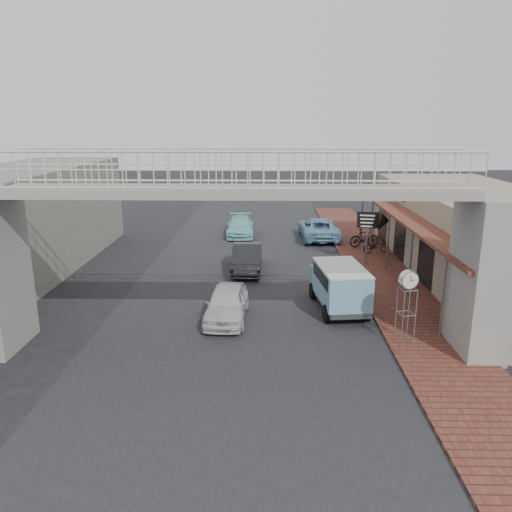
{
  "coord_description": "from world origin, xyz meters",
  "views": [
    {
      "loc": [
        1.01,
        -18.9,
        7.12
      ],
      "look_at": [
        0.53,
        0.93,
        1.8
      ],
      "focal_mm": 35.0,
      "sensor_mm": 36.0,
      "label": 1
    }
  ],
  "objects_px": {
    "angkot_curb": "(318,228)",
    "motorcycle_far": "(364,238)",
    "angkot_van": "(340,282)",
    "motorcycle_near": "(376,246)",
    "dark_sedan": "(247,258)",
    "street_clock": "(408,283)",
    "white_hatchback": "(227,303)",
    "angkot_far": "(240,226)",
    "arrow_sign": "(382,221)"
  },
  "relations": [
    {
      "from": "dark_sedan",
      "to": "motorcycle_far",
      "type": "bearing_deg",
      "value": 35.53
    },
    {
      "from": "angkot_far",
      "to": "motorcycle_far",
      "type": "relative_size",
      "value": 2.3
    },
    {
      "from": "motorcycle_far",
      "to": "street_clock",
      "type": "bearing_deg",
      "value": 162.07
    },
    {
      "from": "motorcycle_far",
      "to": "arrow_sign",
      "type": "xyz_separation_m",
      "value": [
        0.08,
        -3.8,
        1.72
      ]
    },
    {
      "from": "angkot_far",
      "to": "motorcycle_near",
      "type": "relative_size",
      "value": 2.69
    },
    {
      "from": "angkot_curb",
      "to": "angkot_van",
      "type": "height_order",
      "value": "angkot_van"
    },
    {
      "from": "angkot_van",
      "to": "motorcycle_near",
      "type": "xyz_separation_m",
      "value": [
        3.24,
        8.49,
        -0.65
      ]
    },
    {
      "from": "white_hatchback",
      "to": "angkot_van",
      "type": "height_order",
      "value": "angkot_van"
    },
    {
      "from": "angkot_curb",
      "to": "street_clock",
      "type": "distance_m",
      "value": 15.71
    },
    {
      "from": "motorcycle_far",
      "to": "street_clock",
      "type": "distance_m",
      "value": 13.26
    },
    {
      "from": "angkot_curb",
      "to": "angkot_far",
      "type": "height_order",
      "value": "angkot_curb"
    },
    {
      "from": "angkot_far",
      "to": "motorcycle_near",
      "type": "height_order",
      "value": "angkot_far"
    },
    {
      "from": "motorcycle_far",
      "to": "arrow_sign",
      "type": "height_order",
      "value": "arrow_sign"
    },
    {
      "from": "street_clock",
      "to": "arrow_sign",
      "type": "relative_size",
      "value": 0.89
    },
    {
      "from": "white_hatchback",
      "to": "arrow_sign",
      "type": "relative_size",
      "value": 1.3
    },
    {
      "from": "dark_sedan",
      "to": "angkot_curb",
      "type": "xyz_separation_m",
      "value": [
        4.2,
        7.2,
        0.01
      ]
    },
    {
      "from": "motorcycle_near",
      "to": "arrow_sign",
      "type": "relative_size",
      "value": 0.55
    },
    {
      "from": "angkot_curb",
      "to": "motorcycle_far",
      "type": "height_order",
      "value": "angkot_curb"
    },
    {
      "from": "angkot_curb",
      "to": "angkot_van",
      "type": "xyz_separation_m",
      "value": [
        -0.39,
        -12.35,
        0.48
      ]
    },
    {
      "from": "white_hatchback",
      "to": "angkot_far",
      "type": "relative_size",
      "value": 0.88
    },
    {
      "from": "angkot_curb",
      "to": "motorcycle_near",
      "type": "relative_size",
      "value": 3.15
    },
    {
      "from": "angkot_curb",
      "to": "angkot_far",
      "type": "relative_size",
      "value": 1.17
    },
    {
      "from": "white_hatchback",
      "to": "motorcycle_near",
      "type": "xyz_separation_m",
      "value": [
        7.54,
        9.58,
        -0.12
      ]
    },
    {
      "from": "motorcycle_near",
      "to": "arrow_sign",
      "type": "distance_m",
      "value": 3.06
    },
    {
      "from": "dark_sedan",
      "to": "arrow_sign",
      "type": "bearing_deg",
      "value": 7.99
    },
    {
      "from": "dark_sedan",
      "to": "angkot_van",
      "type": "height_order",
      "value": "angkot_van"
    },
    {
      "from": "dark_sedan",
      "to": "angkot_van",
      "type": "bearing_deg",
      "value": -53.53
    },
    {
      "from": "motorcycle_near",
      "to": "motorcycle_far",
      "type": "distance_m",
      "value": 1.46
    },
    {
      "from": "white_hatchback",
      "to": "motorcycle_near",
      "type": "distance_m",
      "value": 12.2
    },
    {
      "from": "dark_sedan",
      "to": "arrow_sign",
      "type": "height_order",
      "value": "arrow_sign"
    },
    {
      "from": "angkot_far",
      "to": "angkot_curb",
      "type": "bearing_deg",
      "value": -12.44
    },
    {
      "from": "angkot_far",
      "to": "street_clock",
      "type": "xyz_separation_m",
      "value": [
        6.3,
        -16.48,
        1.56
      ]
    },
    {
      "from": "angkot_van",
      "to": "street_clock",
      "type": "bearing_deg",
      "value": -68.99
    },
    {
      "from": "street_clock",
      "to": "angkot_van",
      "type": "bearing_deg",
      "value": 103.63
    },
    {
      "from": "angkot_van",
      "to": "street_clock",
      "type": "distance_m",
      "value": 3.79
    },
    {
      "from": "angkot_curb",
      "to": "motorcycle_far",
      "type": "distance_m",
      "value": 3.46
    },
    {
      "from": "white_hatchback",
      "to": "motorcycle_near",
      "type": "relative_size",
      "value": 2.37
    },
    {
      "from": "angkot_curb",
      "to": "arrow_sign",
      "type": "bearing_deg",
      "value": 110.26
    },
    {
      "from": "angkot_van",
      "to": "motorcycle_near",
      "type": "height_order",
      "value": "angkot_van"
    },
    {
      "from": "white_hatchback",
      "to": "dark_sedan",
      "type": "relative_size",
      "value": 0.91
    },
    {
      "from": "white_hatchback",
      "to": "angkot_far",
      "type": "distance_m",
      "value": 14.34
    },
    {
      "from": "white_hatchback",
      "to": "angkot_van",
      "type": "distance_m",
      "value": 4.48
    },
    {
      "from": "motorcycle_near",
      "to": "angkot_curb",
      "type": "bearing_deg",
      "value": 21.88
    },
    {
      "from": "angkot_curb",
      "to": "street_clock",
      "type": "height_order",
      "value": "street_clock"
    },
    {
      "from": "angkot_curb",
      "to": "arrow_sign",
      "type": "relative_size",
      "value": 1.73
    },
    {
      "from": "motorcycle_near",
      "to": "motorcycle_far",
      "type": "bearing_deg",
      "value": 1.71
    },
    {
      "from": "motorcycle_near",
      "to": "street_clock",
      "type": "relative_size",
      "value": 0.62
    },
    {
      "from": "angkot_far",
      "to": "motorcycle_far",
      "type": "height_order",
      "value": "angkot_far"
    },
    {
      "from": "motorcycle_near",
      "to": "street_clock",
      "type": "distance_m",
      "value": 11.95
    },
    {
      "from": "white_hatchback",
      "to": "street_clock",
      "type": "xyz_separation_m",
      "value": [
        6.01,
        -2.15,
        1.54
      ]
    }
  ]
}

